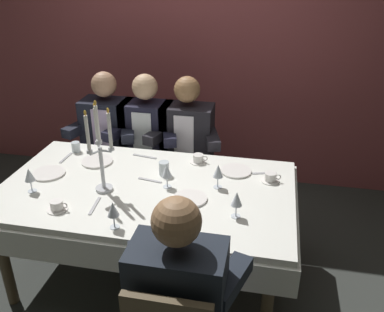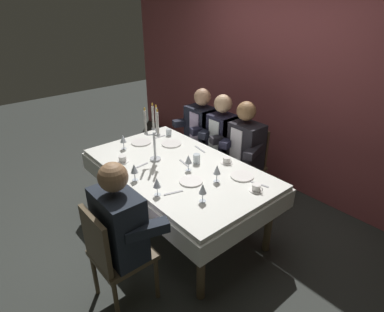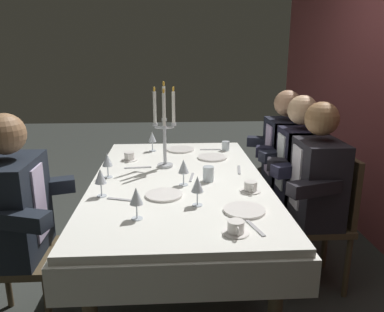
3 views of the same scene
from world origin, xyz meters
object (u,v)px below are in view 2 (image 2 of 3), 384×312
(wine_glass_5, at_px, (188,159))
(candelabra, at_px, (154,135))
(water_tumbler_1, at_px, (169,132))
(coffee_cup_2, at_px, (227,160))
(seated_diner_1, at_px, (222,136))
(wine_glass_3, at_px, (157,183))
(coffee_cup_0, at_px, (123,159))
(dinner_plate_3, at_px, (171,144))
(seated_diner_0, at_px, (202,128))
(dinner_plate_1, at_px, (242,176))
(dinner_plate_2, at_px, (191,181))
(seated_diner_3, at_px, (118,224))
(dining_table, at_px, (178,176))
(wine_glass_4, at_px, (123,139))
(wine_glass_1, at_px, (134,169))
(dinner_plate_0, at_px, (141,142))
(wine_glass_2, at_px, (203,189))
(water_tumbler_0, at_px, (197,159))
(coffee_cup_1, at_px, (256,188))
(wine_glass_0, at_px, (217,170))
(seated_diner_2, at_px, (244,145))

(wine_glass_5, bearing_deg, candelabra, -163.14)
(wine_glass_5, bearing_deg, water_tumbler_1, 155.16)
(coffee_cup_2, xyz_separation_m, seated_diner_1, (-0.53, 0.47, -0.03))
(candelabra, xyz_separation_m, water_tumbler_1, (-0.43, 0.50, -0.23))
(wine_glass_3, relative_size, coffee_cup_0, 1.24)
(dinner_plate_3, xyz_separation_m, seated_diner_0, (-0.16, 0.62, -0.01))
(dinner_plate_1, relative_size, wine_glass_3, 1.32)
(dinner_plate_2, height_order, seated_diner_3, seated_diner_3)
(dining_table, relative_size, wine_glass_4, 11.83)
(dining_table, bearing_deg, wine_glass_1, -94.77)
(coffee_cup_0, bearing_deg, dinner_plate_2, 19.90)
(wine_glass_1, relative_size, seated_diner_1, 0.13)
(candelabra, bearing_deg, seated_diner_3, -49.81)
(wine_glass_4, height_order, coffee_cup_0, wine_glass_4)
(dinner_plate_0, distance_m, wine_glass_3, 1.11)
(wine_glass_1, bearing_deg, seated_diner_1, 99.53)
(wine_glass_2, xyz_separation_m, seated_diner_1, (-0.87, 1.11, -0.12))
(dinner_plate_3, bearing_deg, wine_glass_4, -117.26)
(candelabra, bearing_deg, wine_glass_1, -60.03)
(dining_table, height_order, wine_glass_5, wine_glass_5)
(dinner_plate_2, height_order, seated_diner_0, seated_diner_0)
(wine_glass_1, bearing_deg, coffee_cup_2, 70.72)
(water_tumbler_0, xyz_separation_m, seated_diner_3, (0.35, -1.07, -0.05))
(seated_diner_0, bearing_deg, coffee_cup_0, -81.74)
(coffee_cup_1, bearing_deg, dinner_plate_3, 178.60)
(seated_diner_3, bearing_deg, seated_diner_1, 111.14)
(wine_glass_5, height_order, water_tumbler_0, wine_glass_5)
(wine_glass_5, bearing_deg, wine_glass_4, -164.82)
(water_tumbler_0, distance_m, coffee_cup_0, 0.74)
(wine_glass_1, xyz_separation_m, seated_diner_3, (0.46, -0.43, -0.12))
(coffee_cup_2, bearing_deg, wine_glass_4, -147.48)
(candelabra, xyz_separation_m, seated_diner_1, (-0.01, 0.98, -0.28))
(candelabra, relative_size, water_tumbler_0, 6.26)
(dining_table, height_order, dinner_plate_3, dinner_plate_3)
(dining_table, relative_size, wine_glass_0, 11.83)
(wine_glass_1, xyz_separation_m, water_tumbler_1, (-0.64, 0.86, -0.08))
(coffee_cup_0, bearing_deg, coffee_cup_1, 26.13)
(water_tumbler_1, distance_m, seated_diner_1, 0.64)
(wine_glass_4, height_order, water_tumbler_0, wine_glass_4)
(dining_table, xyz_separation_m, dinner_plate_3, (-0.45, 0.27, 0.13))
(dining_table, xyz_separation_m, seated_diner_0, (-0.61, 0.89, 0.11))
(candelabra, relative_size, wine_glass_5, 3.67)
(dinner_plate_0, bearing_deg, coffee_cup_1, 7.89)
(dinner_plate_0, xyz_separation_m, seated_diner_2, (0.79, 0.85, -0.01))
(wine_glass_0, xyz_separation_m, water_tumbler_0, (-0.38, 0.10, -0.07))
(wine_glass_1, xyz_separation_m, water_tumbler_0, (0.11, 0.64, -0.07))
(wine_glass_5, bearing_deg, coffee_cup_1, 17.95)
(wine_glass_0, relative_size, seated_diner_0, 0.13)
(dinner_plate_3, relative_size, water_tumbler_1, 2.97)
(candelabra, relative_size, coffee_cup_0, 4.56)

